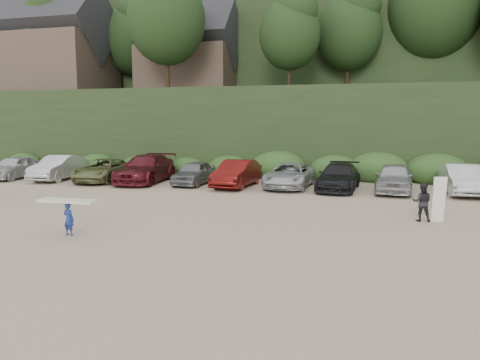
% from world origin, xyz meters
% --- Properties ---
extents(ground, '(120.00, 120.00, 0.00)m').
position_xyz_m(ground, '(0.00, 0.00, 0.00)').
color(ground, tan).
rests_on(ground, ground).
extents(hillside_backdrop, '(90.00, 41.50, 28.00)m').
position_xyz_m(hillside_backdrop, '(-0.26, 35.93, 11.22)').
color(hillside_backdrop, black).
rests_on(hillside_backdrop, ground).
extents(parked_cars, '(39.58, 5.97, 1.65)m').
position_xyz_m(parked_cars, '(0.43, 10.10, 0.75)').
color(parked_cars, '#B4B4B9').
rests_on(parked_cars, ground).
extents(child_surfer, '(1.98, 0.58, 1.18)m').
position_xyz_m(child_surfer, '(-6.03, -2.41, 0.80)').
color(child_surfer, navy).
rests_on(child_surfer, ground).
extents(adult_surfer, '(1.19, 0.59, 1.70)m').
position_xyz_m(adult_surfer, '(5.39, 2.89, 0.73)').
color(adult_surfer, black).
rests_on(adult_surfer, ground).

